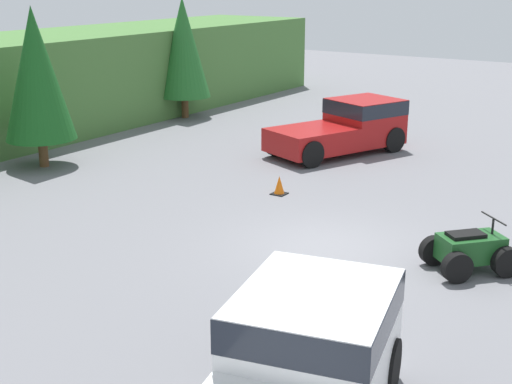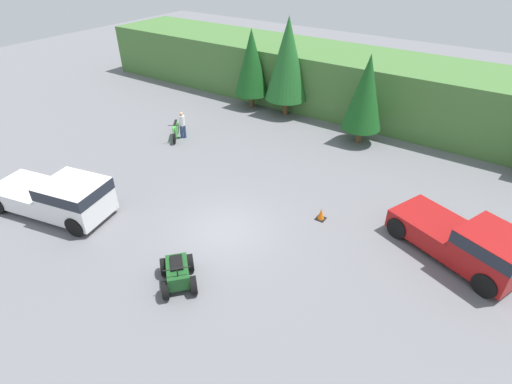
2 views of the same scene
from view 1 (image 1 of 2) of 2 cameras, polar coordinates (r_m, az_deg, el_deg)
name	(u,v)px [view 1 (image 1 of 2)]	position (r m, az deg, el deg)	size (l,w,h in m)	color
ground_plane	(324,247)	(16.94, 5.45, -4.36)	(80.00, 80.00, 0.00)	slate
tree_mid_right	(36,74)	(24.33, -17.17, 9.01)	(2.31, 2.31, 5.24)	brown
tree_right	(183,48)	(31.93, -5.84, 11.42)	(2.32, 2.32, 5.27)	brown
pickup_truck_red	(348,125)	(25.86, 7.34, 5.32)	(5.44, 3.85, 1.84)	maroon
pickup_truck_second	(295,378)	(9.85, 3.13, -14.67)	(5.98, 3.35, 1.84)	white
quad_atv	(470,251)	(16.06, 16.75, -4.52)	(2.16, 2.12, 1.17)	black
traffic_cone	(279,186)	(20.77, 1.88, 0.49)	(0.42, 0.42, 0.55)	black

